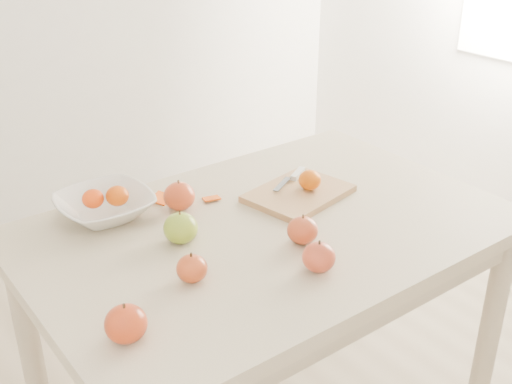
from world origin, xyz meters
TOP-DOWN VIEW (x-y plane):
  - table at (0.00, 0.00)m, footprint 1.20×0.80m
  - cutting_board at (0.16, 0.07)m, footprint 0.30×0.25m
  - board_tangerine at (0.19, 0.06)m, footprint 0.06×0.06m
  - fruit_bowl at (-0.31, 0.28)m, footprint 0.24×0.24m
  - bowl_tangerine_near at (-0.33, 0.29)m, footprint 0.06×0.06m
  - bowl_tangerine_far at (-0.28, 0.27)m, footprint 0.06×0.06m
  - orange_peel_a at (-0.15, 0.28)m, footprint 0.07×0.07m
  - orange_peel_b at (-0.04, 0.20)m, footprint 0.05×0.05m
  - paring_knife at (0.21, 0.14)m, footprint 0.16×0.08m
  - apple_green at (-0.22, 0.05)m, footprint 0.08×0.08m
  - apple_red_d at (-0.49, -0.20)m, footprint 0.08×0.08m
  - apple_red_e at (-0.04, -0.23)m, footprint 0.07×0.07m
  - apple_red_a at (-0.13, 0.20)m, footprint 0.08×0.08m
  - apple_red_c at (0.01, -0.12)m, footprint 0.07×0.07m
  - apple_red_b at (-0.29, -0.10)m, footprint 0.07×0.07m

SIDE VIEW (x-z plane):
  - table at x=0.00m, z-range 0.28..1.03m
  - orange_peel_a at x=-0.15m, z-range 0.75..0.76m
  - orange_peel_b at x=-0.04m, z-range 0.75..0.76m
  - cutting_board at x=0.16m, z-range 0.75..0.77m
  - paring_knife at x=0.21m, z-range 0.77..0.78m
  - fruit_bowl at x=-0.31m, z-range 0.75..0.81m
  - apple_red_b at x=-0.29m, z-range 0.75..0.81m
  - apple_red_c at x=0.01m, z-range 0.75..0.82m
  - apple_red_e at x=-0.04m, z-range 0.75..0.82m
  - apple_red_d at x=-0.49m, z-range 0.75..0.82m
  - apple_red_a at x=-0.13m, z-range 0.75..0.82m
  - apple_green at x=-0.22m, z-range 0.75..0.82m
  - board_tangerine at x=0.19m, z-range 0.77..0.82m
  - bowl_tangerine_near at x=-0.33m, z-range 0.78..0.83m
  - bowl_tangerine_far at x=-0.28m, z-range 0.78..0.83m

